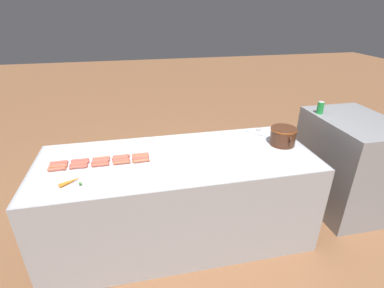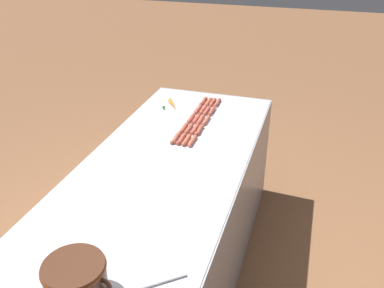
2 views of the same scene
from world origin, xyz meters
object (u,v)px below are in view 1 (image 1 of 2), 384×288
(hot_dog_3, at_px, (122,156))
(hot_dog_7, at_px, (101,160))
(hot_dog_15, at_px, (57,169))
(hot_dog_18, at_px, (122,163))
(hot_dog_11, at_px, (79,165))
(hot_dog_17, at_px, (100,165))
(hot_dog_12, at_px, (100,162))
(soda_can, at_px, (320,108))
(hot_dog_16, at_px, (79,167))
(hot_dog_9, at_px, (141,157))
(hot_dog_2, at_px, (101,158))
(carrot, at_px, (71,181))
(back_cabinet, at_px, (347,164))
(bean_pot, at_px, (283,135))
(hot_dog_14, at_px, (141,159))
(hot_dog_0, at_px, (59,162))
(hot_dog_19, at_px, (141,161))
(hot_dog_4, at_px, (140,154))
(hot_dog_8, at_px, (120,158))
(hot_dog_10, at_px, (58,167))
(hot_dog_13, at_px, (121,161))
(serving_spoon, at_px, (257,130))
(hot_dog_5, at_px, (58,165))
(hot_dog_1, at_px, (80,160))
(hot_dog_6, at_px, (80,163))

(hot_dog_3, xyz_separation_m, hot_dog_7, (0.04, -0.16, 0.00))
(hot_dog_15, height_order, hot_dog_18, same)
(hot_dog_11, relative_size, hot_dog_17, 1.00)
(hot_dog_12, xyz_separation_m, soda_can, (-0.34, 2.19, 0.20))
(hot_dog_16, bearing_deg, hot_dog_9, 98.17)
(hot_dog_2, xyz_separation_m, carrot, (0.32, -0.19, 0.00))
(back_cabinet, distance_m, bean_pot, 0.96)
(hot_dog_14, bearing_deg, hot_dog_11, -90.33)
(back_cabinet, height_order, hot_dog_0, back_cabinet)
(hot_dog_19, height_order, carrot, carrot)
(hot_dog_4, height_order, carrot, carrot)
(hot_dog_8, bearing_deg, hot_dog_17, -64.31)
(hot_dog_14, bearing_deg, hot_dog_7, -96.35)
(hot_dog_16, distance_m, soda_can, 2.39)
(hot_dog_17, distance_m, hot_dog_19, 0.32)
(hot_dog_0, height_order, hot_dog_10, same)
(hot_dog_7, bearing_deg, hot_dog_9, 90.05)
(hot_dog_18, bearing_deg, hot_dog_13, -175.13)
(hot_dog_17, xyz_separation_m, serving_spoon, (-0.40, 1.52, -0.01))
(hot_dog_11, relative_size, hot_dog_15, 1.00)
(hot_dog_12, distance_m, hot_dog_19, 0.33)
(serving_spoon, bearing_deg, hot_dog_5, -79.76)
(hot_dog_7, bearing_deg, hot_dog_13, 77.63)
(hot_dog_1, bearing_deg, hot_dog_12, 66.92)
(hot_dog_19, distance_m, serving_spoon, 1.27)
(bean_pot, bearing_deg, serving_spoon, -164.04)
(hot_dog_0, bearing_deg, carrot, 24.47)
(hot_dog_14, bearing_deg, hot_dog_15, -86.67)
(hot_dog_13, xyz_separation_m, serving_spoon, (-0.37, 1.36, -0.01))
(hot_dog_1, bearing_deg, hot_dog_14, 81.49)
(hot_dog_2, bearing_deg, back_cabinet, 90.72)
(hot_dog_0, distance_m, hot_dog_18, 0.51)
(hot_dog_18, relative_size, bean_pot, 0.49)
(hot_dog_6, relative_size, hot_dog_7, 1.00)
(hot_dog_11, height_order, hot_dog_17, same)
(hot_dog_3, relative_size, hot_dog_16, 1.00)
(soda_can, bearing_deg, hot_dog_4, -81.72)
(hot_dog_0, xyz_separation_m, soda_can, (-0.27, 2.52, 0.20))
(hot_dog_9, xyz_separation_m, bean_pot, (0.00, 1.30, 0.08))
(hot_dog_6, relative_size, hot_dog_19, 1.00)
(hot_dog_3, bearing_deg, hot_dog_5, -85.36)
(hot_dog_11, xyz_separation_m, hot_dog_18, (0.04, 0.34, 0.00))
(bean_pot, bearing_deg, hot_dog_5, -90.05)
(back_cabinet, xyz_separation_m, hot_dog_9, (0.07, -2.14, 0.37))
(hot_dog_18, bearing_deg, hot_dog_3, -179.36)
(back_cabinet, height_order, hot_dog_19, back_cabinet)
(hot_dog_2, distance_m, hot_dog_8, 0.16)
(serving_spoon, height_order, soda_can, soda_can)
(hot_dog_15, relative_size, hot_dog_17, 1.00)
(hot_dog_12, height_order, serving_spoon, hot_dog_12)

